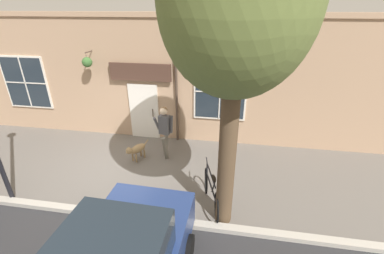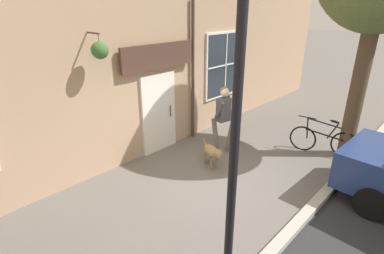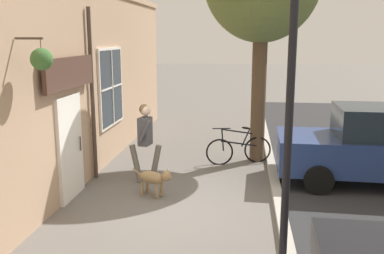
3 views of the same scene
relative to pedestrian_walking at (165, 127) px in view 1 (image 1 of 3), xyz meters
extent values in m
plane|color=#66605B|center=(0.89, -1.37, -1.09)|extent=(90.00, 90.00, 0.00)
cube|color=#B2ADA3|center=(2.89, -1.37, -1.03)|extent=(0.20, 28.00, 0.12)
cube|color=tan|center=(-1.46, -1.37, 1.06)|extent=(0.30, 18.00, 4.30)
cube|color=tan|center=(-1.46, -1.37, 3.29)|extent=(0.42, 18.00, 0.16)
cube|color=white|center=(-1.29, -1.12, -0.04)|extent=(0.10, 1.10, 2.10)
cube|color=#232D38|center=(-1.26, -1.12, -0.09)|extent=(0.03, 0.90, 1.90)
cylinder|color=#47382D|center=(-1.20, -0.77, -0.04)|extent=(0.03, 0.03, 0.30)
cube|color=#4C3328|center=(-1.19, -1.12, 1.46)|extent=(0.08, 2.20, 0.60)
cylinder|color=#47382D|center=(-1.23, 0.14, 0.85)|extent=(0.09, 0.09, 3.87)
cylinder|color=#47382D|center=(-1.07, -2.86, 2.12)|extent=(0.44, 0.04, 0.04)
cylinder|color=#47382D|center=(-0.89, -2.86, 1.94)|extent=(0.01, 0.01, 0.34)
cone|color=#2D2823|center=(-0.89, -2.86, 1.72)|extent=(0.32, 0.32, 0.18)
sphere|color=#3D6B33|center=(-0.89, -2.86, 1.81)|extent=(0.34, 0.34, 0.34)
cube|color=white|center=(-1.29, -5.79, 0.86)|extent=(0.08, 1.82, 2.02)
cube|color=#232D38|center=(-1.26, -5.79, 0.86)|extent=(0.03, 1.70, 1.90)
cube|color=white|center=(-1.24, -5.79, 0.86)|extent=(0.04, 0.04, 1.90)
cube|color=white|center=(-1.24, -5.79, 0.86)|extent=(0.04, 1.70, 0.04)
cube|color=white|center=(-1.29, 1.66, 0.86)|extent=(0.08, 1.82, 2.02)
cube|color=#232D38|center=(-1.26, 1.66, 0.86)|extent=(0.03, 1.70, 1.90)
cube|color=white|center=(-1.24, 1.66, 0.86)|extent=(0.04, 0.04, 1.90)
cube|color=white|center=(-1.24, 1.66, 0.86)|extent=(0.04, 1.70, 0.04)
cylinder|color=#6B665B|center=(0.21, 0.04, -0.66)|extent=(0.33, 0.19, 0.87)
cylinder|color=#6B665B|center=(-0.22, -0.04, -0.66)|extent=(0.33, 0.19, 0.87)
cube|color=#4C4C51|center=(0.00, 0.00, 0.09)|extent=(0.28, 0.38, 0.63)
sphere|color=beige|center=(0.02, 0.00, 0.56)|extent=(0.24, 0.24, 0.24)
sphere|color=brown|center=(-0.01, 0.00, 0.58)|extent=(0.22, 0.22, 0.22)
cylinder|color=#4C4C51|center=(0.00, 0.23, 0.12)|extent=(0.17, 0.12, 0.57)
cylinder|color=#4C4C51|center=(0.05, -0.25, 0.14)|extent=(0.34, 0.15, 0.52)
ellipsoid|color=#997A51|center=(0.32, -0.85, -0.69)|extent=(0.68, 0.52, 0.25)
cylinder|color=#997A51|center=(0.52, -0.85, -0.94)|extent=(0.06, 0.06, 0.29)
cylinder|color=#997A51|center=(0.45, -1.00, -0.94)|extent=(0.06, 0.06, 0.29)
cylinder|color=#997A51|center=(0.18, -0.69, -0.94)|extent=(0.06, 0.06, 0.29)
cylinder|color=#997A51|center=(0.11, -0.85, -0.94)|extent=(0.06, 0.06, 0.29)
sphere|color=#997A51|center=(0.65, -1.01, -0.59)|extent=(0.21, 0.21, 0.21)
cone|color=#997A51|center=(0.75, -1.05, -0.61)|extent=(0.13, 0.12, 0.09)
cone|color=#997A51|center=(0.66, -0.96, -0.49)|extent=(0.06, 0.06, 0.07)
cone|color=#997A51|center=(0.62, -1.05, -0.49)|extent=(0.06, 0.06, 0.07)
cylinder|color=#997A51|center=(-0.04, -0.68, -0.64)|extent=(0.20, 0.12, 0.14)
cylinder|color=brown|center=(2.53, 2.06, 0.75)|extent=(0.38, 0.38, 3.67)
ellipsoid|color=olive|center=(2.53, 2.06, 3.61)|extent=(2.94, 2.65, 3.24)
sphere|color=olive|center=(2.48, 1.85, 3.09)|extent=(2.03, 2.03, 2.03)
torus|color=black|center=(1.57, 1.54, -0.76)|extent=(0.70, 0.16, 0.70)
torus|color=black|center=(2.55, 1.90, -0.76)|extent=(0.70, 0.16, 0.70)
cylinder|color=black|center=(2.06, 1.72, -0.56)|extent=(0.93, 0.38, 0.22)
cylinder|color=black|center=(2.23, 1.78, -0.42)|extent=(0.24, 0.12, 0.47)
cylinder|color=black|center=(2.01, 1.70, -0.24)|extent=(0.79, 0.32, 0.19)
cylinder|color=black|center=(1.64, 1.57, -0.44)|extent=(0.10, 0.06, 0.58)
cylinder|color=black|center=(1.61, 1.55, -0.14)|extent=(0.46, 0.10, 0.03)
ellipsoid|color=black|center=(2.23, 1.78, -0.16)|extent=(0.27, 0.18, 0.10)
cylinder|color=black|center=(3.75, -0.34, -0.78)|extent=(0.62, 0.20, 0.62)
cylinder|color=black|center=(3.80, 1.42, -0.78)|extent=(0.62, 0.20, 0.62)
camera|label=1|loc=(7.22, 2.07, 3.54)|focal=24.00mm
camera|label=2|loc=(4.47, -5.93, 2.63)|focal=28.00mm
camera|label=3|loc=(2.17, -9.06, 2.13)|focal=40.00mm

